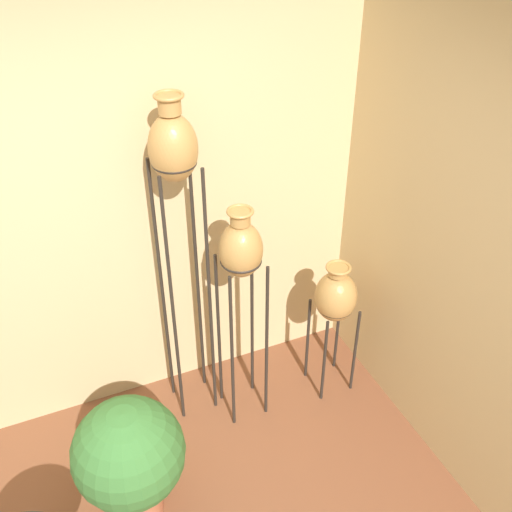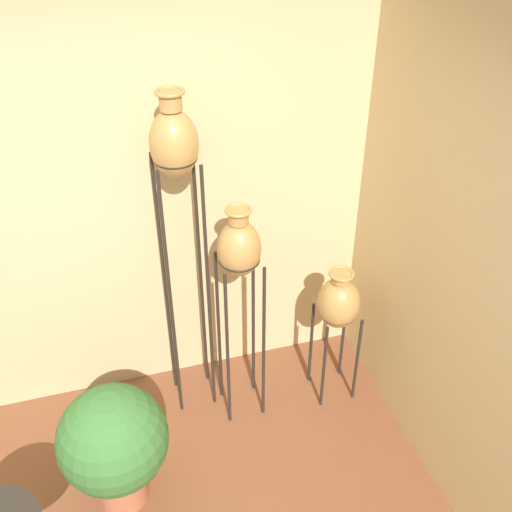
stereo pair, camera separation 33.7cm
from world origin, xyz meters
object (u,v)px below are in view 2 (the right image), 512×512
object	(u,v)px
vase_stand_short	(339,304)
potted_plant	(114,443)
vase_stand_tall	(175,159)
vase_stand_medium	(239,255)

from	to	relation	value
vase_stand_short	potted_plant	distance (m)	1.52
vase_stand_tall	potted_plant	bearing A→B (deg)	-130.10
vase_stand_short	vase_stand_tall	bearing A→B (deg)	166.09
vase_stand_medium	potted_plant	distance (m)	1.20
vase_stand_tall	vase_stand_medium	distance (m)	0.63
vase_stand_short	vase_stand_medium	bearing A→B (deg)	176.01
potted_plant	vase_stand_short	bearing A→B (deg)	16.42
vase_stand_tall	vase_stand_short	distance (m)	1.35
vase_stand_medium	vase_stand_short	bearing A→B (deg)	-3.99
vase_stand_medium	vase_stand_short	size ratio (longest dim) A/B	1.52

